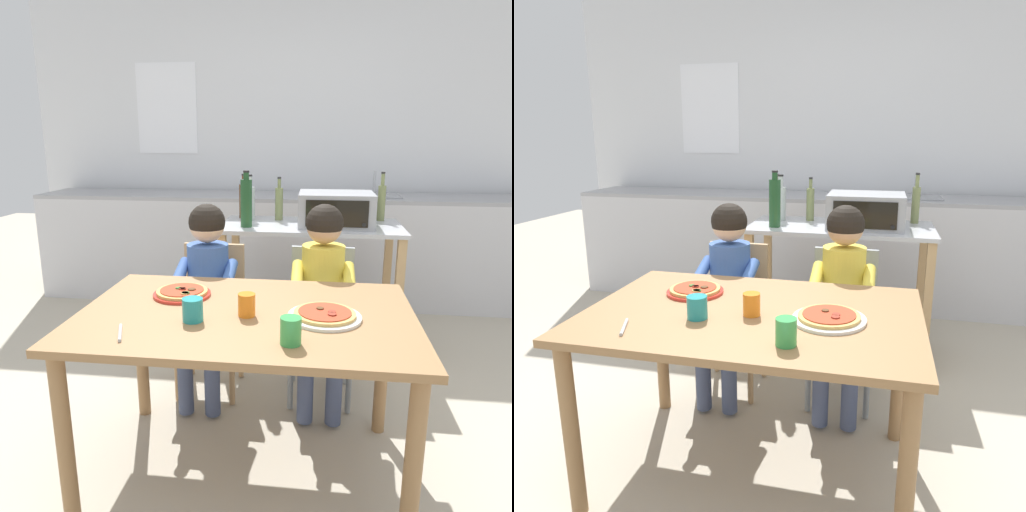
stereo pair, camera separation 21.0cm
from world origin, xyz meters
The scene contains 21 objects.
ground_plane centered at (0.00, 1.07, 0.00)m, with size 10.66×10.66×0.00m, color #B7AD99.
back_wall_tiled centered at (0.00, 2.72, 1.35)m, with size 4.76×0.13×2.70m.
kitchen_counter centered at (0.00, 2.31, 0.46)m, with size 4.28×0.60×1.12m.
kitchen_island_cart centered at (0.23, 1.29, 0.58)m, with size 1.16×0.58×0.86m.
toaster_oven centered at (0.38, 1.26, 0.96)m, with size 0.46×0.37×0.21m.
bottle_squat_spirits centered at (0.01, 1.43, 0.97)m, with size 0.05×0.05×0.29m.
bottle_slim_sauce centered at (-0.23, 1.48, 0.98)m, with size 0.07×0.07×0.30m.
bottle_tall_green_wine centered at (0.69, 1.49, 0.99)m, with size 0.05×0.05×0.32m.
bottle_clear_vinegar centered at (-0.19, 1.40, 0.98)m, with size 0.07×0.07×0.31m.
bottle_dark_olive_oil centered at (-0.17, 1.15, 1.01)m, with size 0.07×0.07×0.35m.
dining_table centered at (0.00, 0.00, 0.64)m, with size 1.31×0.87×0.74m.
dining_chair_left centered at (-0.30, 0.71, 0.48)m, with size 0.36×0.36×0.81m.
dining_chair_right centered at (0.31, 0.71, 0.48)m, with size 0.36×0.36×0.81m.
child_in_blue_striped_shirt centered at (-0.30, 0.59, 0.68)m, with size 0.32×0.42×1.05m.
child_in_yellow_shirt centered at (0.31, 0.59, 0.68)m, with size 0.32×0.42×1.06m.
pizza_plate_red_rimmed centered at (-0.30, 0.15, 0.75)m, with size 0.25×0.25×0.03m.
pizza_plate_white centered at (0.31, -0.03, 0.75)m, with size 0.28×0.28×0.03m.
drinking_cup_teal centered at (-0.18, -0.12, 0.78)m, with size 0.08×0.08×0.09m, color teal.
drinking_cup_green centered at (0.19, -0.28, 0.78)m, with size 0.07×0.07×0.09m, color green.
drinking_cup_orange centered at (0.01, -0.04, 0.78)m, with size 0.07×0.07×0.09m, color orange.
serving_spoon centered at (-0.40, -0.27, 0.74)m, with size 0.01×0.01×0.14m, color #B7BABF.
Camera 2 is at (0.47, -1.69, 1.41)m, focal length 33.02 mm.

